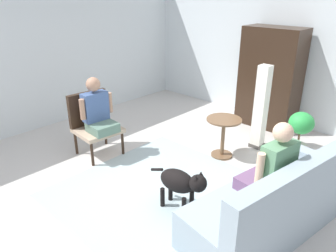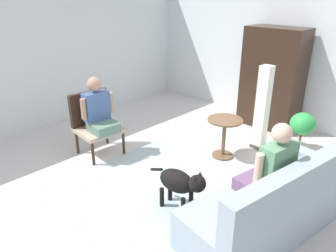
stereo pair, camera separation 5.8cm
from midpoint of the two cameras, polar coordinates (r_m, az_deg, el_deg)
The scene contains 13 objects.
ground_plane at distance 4.42m, azimuth -0.03°, elevation -11.01°, with size 7.95×7.95×0.00m, color beige.
back_wall at distance 6.60m, azimuth 21.41°, elevation 12.35°, with size 6.98×0.12×2.84m, color silver.
left_wall at distance 6.58m, azimuth -19.26°, elevation 12.63°, with size 0.12×7.23×2.84m, color silver.
area_rug at distance 4.32m, azimuth -0.08°, elevation -11.89°, with size 2.55×2.48×0.01m, color #9EB2B7.
couch at distance 3.72m, azimuth 18.17°, elevation -13.50°, with size 1.10×2.05×0.96m.
armchair at distance 5.28m, azimuth -12.61°, elevation 1.16°, with size 0.66×0.70×0.98m.
person_on_couch at distance 3.49m, azimuth 18.18°, elevation -7.32°, with size 0.54×0.56×0.85m.
person_on_armchair at distance 5.06m, azimuth -11.86°, elevation 2.84°, with size 0.49×0.55×0.82m.
round_end_table at distance 5.11m, azimuth 10.20°, elevation -1.17°, with size 0.54×0.54×0.64m.
dog at distance 3.85m, azimuth 2.61°, elevation -9.94°, with size 0.79×0.31×0.60m.
potted_plant at distance 5.25m, azimuth 22.74°, elevation -1.17°, with size 0.37×0.37×0.80m.
column_lamp at distance 5.44m, azimuth 16.59°, elevation 2.92°, with size 0.20×0.20×1.39m.
armoire_cabinet at distance 6.39m, azimuth 18.18°, elevation 7.94°, with size 1.07×0.56×1.86m, color black.
Camera 2 is at (2.58, -2.60, 2.49)m, focal length 34.54 mm.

